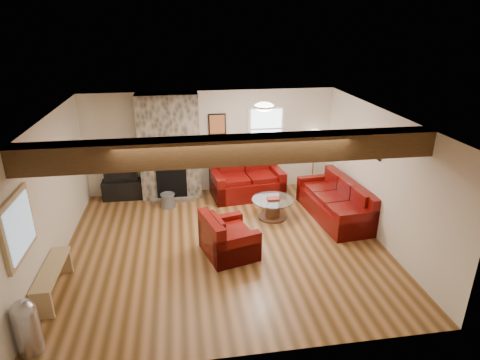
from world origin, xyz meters
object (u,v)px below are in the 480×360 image
at_px(loveseat, 247,179).
at_px(floor_lamp, 315,138).
at_px(armchair_red, 229,234).
at_px(coffee_table, 273,209).
at_px(tv_cabinet, 123,189).
at_px(television, 121,172).
at_px(sofa_three, 334,200).

xyz_separation_m(loveseat, floor_lamp, (1.76, 0.32, 0.84)).
bearing_deg(armchair_red, coffee_table, -56.77).
height_order(armchair_red, floor_lamp, floor_lamp).
distance_m(coffee_table, floor_lamp, 2.37).
height_order(loveseat, tv_cabinet, loveseat).
bearing_deg(loveseat, television, 167.67).
bearing_deg(tv_cabinet, floor_lamp, 0.24).
bearing_deg(armchair_red, floor_lamp, -57.16).
xyz_separation_m(coffee_table, tv_cabinet, (-3.33, 1.55, 0.01)).
xyz_separation_m(loveseat, coffee_table, (0.35, -1.25, -0.23)).
relative_size(loveseat, television, 2.18).
relative_size(sofa_three, coffee_table, 2.35).
bearing_deg(floor_lamp, sofa_three, -92.77).
distance_m(sofa_three, television, 4.97).
distance_m(sofa_three, floor_lamp, 1.95).
distance_m(sofa_three, armchair_red, 2.68).
xyz_separation_m(sofa_three, television, (-4.66, 1.71, 0.28)).
bearing_deg(armchair_red, loveseat, -32.43).
xyz_separation_m(sofa_three, floor_lamp, (0.08, 1.73, 0.88)).
relative_size(tv_cabinet, floor_lamp, 0.62).
distance_m(loveseat, armchair_red, 2.63).
bearing_deg(loveseat, tv_cabinet, 167.67).
bearing_deg(television, sofa_three, -20.18).
height_order(television, floor_lamp, floor_lamp).
height_order(armchair_red, television, television).
relative_size(sofa_three, armchair_red, 2.18).
distance_m(loveseat, coffee_table, 1.32).
relative_size(sofa_three, floor_lamp, 1.40).
distance_m(tv_cabinet, television, 0.46).
relative_size(armchair_red, coffee_table, 1.08).
bearing_deg(armchair_red, sofa_three, -81.10).
xyz_separation_m(sofa_three, coffee_table, (-1.33, 0.16, -0.19)).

